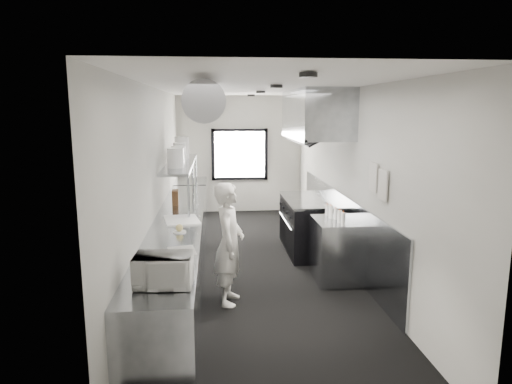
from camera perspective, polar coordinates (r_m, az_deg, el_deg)
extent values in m
cube|color=black|center=(7.40, -0.22, -9.22)|extent=(3.00, 8.00, 0.01)
cube|color=white|center=(6.97, -0.23, 13.01)|extent=(3.00, 8.00, 0.01)
cube|color=beige|center=(11.01, -2.07, 4.74)|extent=(3.00, 0.02, 2.80)
cube|color=beige|center=(3.19, 6.23, -9.47)|extent=(3.00, 0.02, 2.80)
cube|color=beige|center=(7.08, -12.41, 1.36)|extent=(0.02, 8.00, 2.80)
cube|color=beige|center=(7.33, 11.54, 1.70)|extent=(0.02, 8.00, 2.80)
cube|color=gray|center=(7.78, 10.53, -4.16)|extent=(0.03, 5.50, 1.10)
cylinder|color=gray|center=(7.34, -6.06, 10.87)|extent=(0.40, 6.40, 0.40)
cube|color=white|center=(10.97, -2.06, 4.72)|extent=(1.20, 0.03, 1.10)
cube|color=black|center=(10.95, -2.08, 7.73)|extent=(1.36, 0.03, 0.08)
cube|color=black|center=(11.06, -2.04, 1.77)|extent=(1.36, 0.03, 0.08)
cube|color=black|center=(10.97, -5.41, 4.68)|extent=(0.08, 0.03, 1.25)
cube|color=black|center=(11.04, 1.26, 4.76)|extent=(0.08, 0.03, 1.25)
cube|color=gray|center=(7.83, 7.47, 9.71)|extent=(0.80, 2.20, 0.80)
cube|color=gray|center=(7.77, 4.65, 6.88)|extent=(0.05, 2.20, 0.05)
cube|color=black|center=(7.82, 6.83, 7.23)|extent=(0.50, 2.10, 0.28)
cube|color=gray|center=(6.77, -9.65, -7.21)|extent=(0.70, 6.00, 0.90)
cube|color=gray|center=(8.02, -9.46, 3.57)|extent=(0.45, 3.00, 0.04)
cylinder|color=gray|center=(6.67, -8.50, -0.63)|extent=(0.04, 0.04, 0.66)
cylinder|color=gray|center=(8.05, -7.97, 1.27)|extent=(0.04, 0.04, 0.66)
cylinder|color=gray|center=(9.43, -7.59, 2.61)|extent=(0.04, 0.04, 0.66)
cube|color=black|center=(8.08, 6.80, -4.25)|extent=(0.85, 1.60, 0.90)
cube|color=gray|center=(7.97, 6.87, -0.98)|extent=(0.85, 1.60, 0.04)
cube|color=gray|center=(8.00, 3.92, -4.34)|extent=(0.03, 1.55, 0.80)
cylinder|color=gray|center=(7.97, 3.71, -3.65)|extent=(0.03, 1.30, 0.03)
cube|color=gray|center=(6.79, 10.10, -7.17)|extent=(0.65, 0.80, 0.90)
cube|color=gray|center=(10.35, -8.15, -1.03)|extent=(0.70, 1.20, 0.90)
cube|color=beige|center=(6.17, 14.53, 1.84)|extent=(0.02, 0.28, 0.38)
cube|color=beige|center=(5.85, 15.65, 0.85)|extent=(0.02, 0.28, 0.38)
imported|color=silver|center=(5.83, -3.38, -6.49)|extent=(0.47, 0.63, 1.58)
imported|color=white|center=(4.25, -11.54, -9.60)|extent=(0.50, 0.39, 0.29)
cylinder|color=#A4AA9D|center=(4.51, -13.69, -9.79)|extent=(0.17, 0.17, 0.10)
cylinder|color=#A4AA9D|center=(4.74, -12.93, -8.72)|extent=(0.15, 0.15, 0.10)
cube|color=silver|center=(5.22, -9.31, -7.33)|extent=(0.36, 0.42, 0.01)
cylinder|color=silver|center=(6.00, -9.59, -4.97)|extent=(0.22, 0.22, 0.01)
sphere|color=#D0BC6D|center=(5.99, -9.61, -4.46)|extent=(0.10, 0.10, 0.10)
cube|color=white|center=(6.61, -9.31, -3.50)|extent=(0.58, 0.70, 0.02)
cube|color=brown|center=(7.71, -10.10, -0.68)|extent=(0.11, 0.23, 0.25)
cylinder|color=silver|center=(7.25, -10.08, 4.24)|extent=(0.28, 0.28, 0.31)
cylinder|color=silver|center=(7.69, -9.69, 4.58)|extent=(0.31, 0.31, 0.31)
cylinder|color=silver|center=(8.13, -9.54, 4.97)|extent=(0.26, 0.26, 0.33)
cylinder|color=silver|center=(8.57, -9.30, 5.52)|extent=(0.29, 0.29, 0.41)
cylinder|color=white|center=(6.36, 10.89, -3.37)|extent=(0.08, 0.08, 0.18)
cylinder|color=white|center=(6.50, 10.45, -3.05)|extent=(0.06, 0.06, 0.18)
cylinder|color=white|center=(6.69, 9.96, -2.71)|extent=(0.06, 0.06, 0.17)
cylinder|color=white|center=(6.74, 9.37, -2.47)|extent=(0.07, 0.07, 0.19)
cylinder|color=white|center=(6.91, 8.92, -2.25)|extent=(0.07, 0.07, 0.17)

